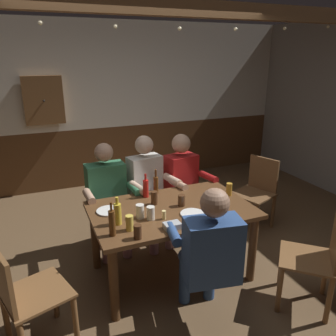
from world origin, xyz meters
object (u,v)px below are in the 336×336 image
(chair_empty_near_right, at_px, (257,191))
(chair_empty_far_end, at_px, (318,258))
(pint_glass_7, at_px, (220,214))
(person_2, at_px, (184,180))
(bottle_3, at_px, (146,188))
(bottle_2, at_px, (118,213))
(wall_dart_cabinet, at_px, (44,100))
(person_1, at_px, (148,186))
(pint_glass_4, at_px, (130,223))
(pint_glass_1, at_px, (140,211))
(condiment_caddy, at_px, (172,226))
(chair_empty_near_left, at_px, (25,295))
(person_0, at_px, (108,193))
(plate_1, at_px, (109,211))
(pint_glass_3, at_px, (154,198))
(pint_glass_5, at_px, (138,232))
(dining_table, at_px, (171,218))
(bottle_1, at_px, (112,223))
(pint_glass_0, at_px, (229,189))
(plate_0, at_px, (193,214))
(bottle_0, at_px, (156,184))
(table_candle, at_px, (164,215))
(pint_glass_2, at_px, (182,200))
(person_3, at_px, (209,251))
(pint_glass_6, at_px, (151,213))

(chair_empty_near_right, xyz_separation_m, chair_empty_far_end, (-0.43, -1.40, 0.00))
(chair_empty_near_right, xyz_separation_m, pint_glass_7, (-1.09, -0.90, 0.30))
(person_2, height_order, bottle_3, person_2)
(bottle_2, height_order, wall_dart_cabinet, wall_dart_cabinet)
(person_1, relative_size, wall_dart_cabinet, 1.78)
(bottle_2, distance_m, pint_glass_4, 0.16)
(person_2, relative_size, pint_glass_7, 10.78)
(chair_empty_far_end, bearing_deg, pint_glass_1, 100.66)
(condiment_caddy, relative_size, pint_glass_7, 1.23)
(chair_empty_near_left, xyz_separation_m, chair_empty_far_end, (2.28, -0.45, 0.00))
(person_0, height_order, wall_dart_cabinet, wall_dart_cabinet)
(plate_1, relative_size, bottle_3, 0.92)
(bottle_3, relative_size, pint_glass_3, 1.88)
(pint_glass_5, distance_m, pint_glass_7, 0.76)
(dining_table, bearing_deg, person_2, 56.87)
(person_2, height_order, bottle_1, person_2)
(pint_glass_0, bearing_deg, pint_glass_5, -158.02)
(person_1, bearing_deg, bottle_3, 55.99)
(person_0, bearing_deg, plate_0, 119.88)
(pint_glass_5, bearing_deg, bottle_1, 144.44)
(plate_1, bearing_deg, person_0, 78.28)
(wall_dart_cabinet, bearing_deg, pint_glass_3, -72.66)
(bottle_3, xyz_separation_m, wall_dart_cabinet, (-0.77, 2.32, 0.63))
(person_1, distance_m, person_2, 0.45)
(plate_0, height_order, bottle_1, bottle_1)
(plate_1, bearing_deg, bottle_0, 23.52)
(condiment_caddy, bearing_deg, pint_glass_0, 26.85)
(person_2, distance_m, chair_empty_near_right, 0.97)
(bottle_0, height_order, bottle_1, bottle_1)
(pint_glass_7, distance_m, wall_dart_cabinet, 3.34)
(table_candle, distance_m, plate_0, 0.27)
(pint_glass_0, relative_size, pint_glass_2, 1.17)
(chair_empty_far_end, relative_size, pint_glass_5, 7.51)
(plate_1, height_order, pint_glass_5, pint_glass_5)
(pint_glass_3, distance_m, pint_glass_4, 0.54)
(person_3, height_order, condiment_caddy, person_3)
(person_1, xyz_separation_m, pint_glass_0, (0.65, -0.64, 0.11))
(person_0, height_order, person_1, person_1)
(plate_1, height_order, pint_glass_6, pint_glass_6)
(person_1, height_order, pint_glass_6, person_1)
(chair_empty_near_left, relative_size, pint_glass_5, 7.51)
(pint_glass_3, bearing_deg, person_2, 44.12)
(plate_1, relative_size, pint_glass_5, 1.94)
(wall_dart_cabinet, bearing_deg, dining_table, -71.23)
(person_2, relative_size, chair_empty_far_end, 1.39)
(pint_glass_3, relative_size, pint_glass_6, 1.09)
(plate_0, distance_m, pint_glass_1, 0.47)
(person_3, xyz_separation_m, plate_0, (0.11, 0.50, 0.06))
(bottle_0, distance_m, pint_glass_0, 0.75)
(bottle_1, xyz_separation_m, bottle_2, (0.09, 0.17, -0.01))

